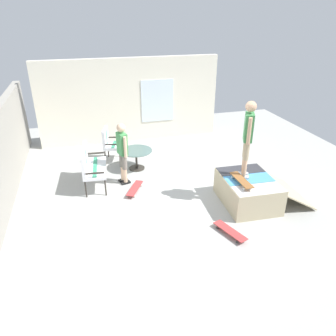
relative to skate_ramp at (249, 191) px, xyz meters
The scene contains 11 objects.
ground_plane 1.80m from the skate_ramp, 55.33° to the left, with size 12.00×12.00×0.10m, color #A8A8A3.
house_facade 5.29m from the skate_ramp, 22.00° to the left, with size 0.23×6.00×2.77m.
skate_ramp is the anchor object (origin of this frame).
patio_bench 3.97m from the skate_ramp, 62.44° to the left, with size 1.29×0.66×1.02m.
patio_chair_near_house 4.33m from the skate_ramp, 41.46° to the left, with size 0.74×0.69×1.02m.
patio_table 3.33m from the skate_ramp, 41.68° to the left, with size 0.90×0.90×0.57m.
person_watching 3.27m from the skate_ramp, 56.61° to the left, with size 0.47×0.30×1.63m.
person_skater 1.38m from the skate_ramp, 39.87° to the left, with size 0.45×0.33×1.77m.
skateboard_by_bench 2.79m from the skate_ramp, 63.94° to the left, with size 0.80×0.56×0.10m.
skateboard_spare 1.40m from the skate_ramp, 137.34° to the left, with size 0.82×0.46×0.10m.
skateboard_on_ramp 0.54m from the skate_ramp, 116.78° to the left, with size 0.80×0.22×0.10m.
Camera 1 is at (-6.83, 2.11, 4.14)m, focal length 34.68 mm.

